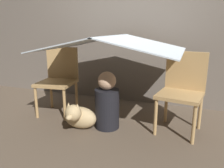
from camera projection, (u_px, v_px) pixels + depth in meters
ground_plane at (105, 130)px, 2.42m from camera, size 8.80×8.80×0.00m
wall_back at (133, 17)px, 3.10m from camera, size 7.00×0.05×2.50m
chair_left at (59, 77)px, 2.84m from camera, size 0.49×0.49×0.85m
chair_right at (182, 88)px, 2.33m from camera, size 0.50×0.50×0.85m
sheet_canopy at (112, 43)px, 2.40m from camera, size 1.52×1.12×0.17m
person_front at (107, 103)px, 2.42m from camera, size 0.27×0.27×0.64m
dog at (79, 116)px, 2.40m from camera, size 0.38×0.37×0.34m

